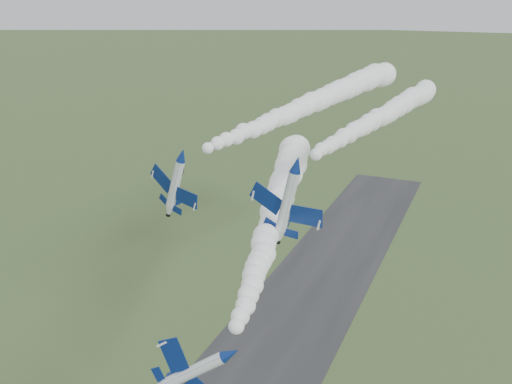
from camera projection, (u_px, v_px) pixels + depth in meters
jet_lead at (231, 354)px, 58.36m from camera, size 5.52×11.15×7.95m
smoke_trail_jet_lead at (276, 210)px, 90.49m from camera, size 24.92×65.36×5.92m
jet_pair_left at (181, 155)px, 83.60m from camera, size 9.86×12.18×4.10m
smoke_trail_jet_pair_left at (314, 102)px, 110.82m from camera, size 23.80×67.76×5.50m
jet_pair_right at (296, 164)px, 77.15m from camera, size 11.41×13.88×4.03m
smoke_trail_jet_pair_right at (383, 115)px, 104.37m from camera, size 11.80×60.57×4.54m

